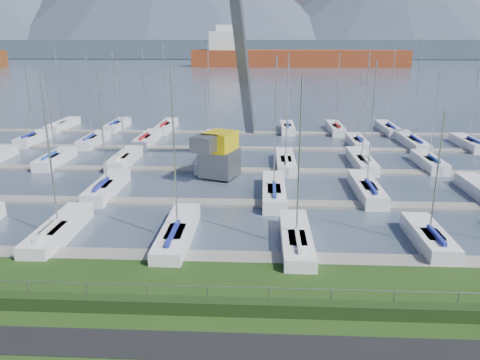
{
  "coord_description": "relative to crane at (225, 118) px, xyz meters",
  "views": [
    {
      "loc": [
        1.59,
        -20.15,
        12.76
      ],
      "look_at": [
        0.0,
        12.0,
        3.0
      ],
      "focal_mm": 35.0,
      "sensor_mm": 36.0,
      "label": 1
    }
  ],
  "objects": [
    {
      "name": "path",
      "position": [
        2.09,
        -27.89,
        -5.32
      ],
      "size": [
        160.0,
        2.0,
        0.04
      ],
      "primitive_type": "cube",
      "color": "black",
      "rests_on": "grass"
    },
    {
      "name": "hedge",
      "position": [
        2.09,
        -25.29,
        -4.98
      ],
      "size": [
        80.0,
        0.7,
        0.7
      ],
      "primitive_type": "cube",
      "color": "black",
      "rests_on": "grass"
    },
    {
      "name": "water",
      "position": [
        2.09,
        235.11,
        -5.73
      ],
      "size": [
        800.0,
        540.0,
        0.2
      ],
      "primitive_type": "cube",
      "color": "#435062"
    },
    {
      "name": "foothill",
      "position": [
        2.09,
        305.11,
        0.67
      ],
      "size": [
        900.0,
        80.0,
        12.0
      ],
      "primitive_type": "cube",
      "color": "#3F505D",
      "rests_on": "water"
    },
    {
      "name": "cargo_ship_mid",
      "position": [
        16.22,
        188.97,
        -1.81
      ],
      "size": [
        102.35,
        18.09,
        21.5
      ],
      "rotation": [
        0.0,
        0.0,
        0.0
      ],
      "color": "maroon",
      "rests_on": "water"
    },
    {
      "name": "crane",
      "position": [
        0.0,
        0.0,
        0.0
      ],
      "size": [
        5.77,
        13.49,
        22.35
      ],
      "rotation": [
        0.0,
        0.0,
        -0.35
      ],
      "color": "slate",
      "rests_on": "water"
    },
    {
      "name": "sailboat_fleet",
      "position": [
        2.61,
        3.76,
        0.15
      ],
      "size": [
        75.79,
        49.72,
        13.61
      ],
      "color": "silver",
      "rests_on": "water"
    },
    {
      "name": "fence",
      "position": [
        2.09,
        -24.89,
        -4.13
      ],
      "size": [
        80.0,
        0.04,
        0.04
      ],
      "primitive_type": "cylinder",
      "rotation": [
        0.0,
        1.57,
        0.0
      ],
      "color": "gray",
      "rests_on": "grass"
    },
    {
      "name": "docks",
      "position": [
        2.09,
        1.11,
        -5.55
      ],
      "size": [
        90.0,
        41.6,
        0.25
      ],
      "color": "slate",
      "rests_on": "water"
    }
  ]
}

